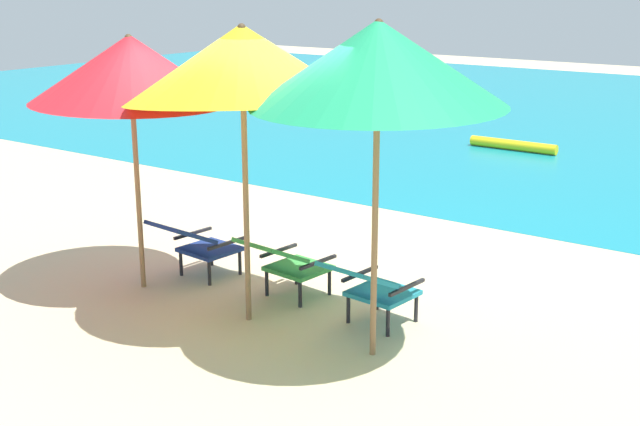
{
  "coord_description": "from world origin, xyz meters",
  "views": [
    {
      "loc": [
        4.56,
        -6.04,
        2.98
      ],
      "look_at": [
        0.0,
        0.36,
        0.75
      ],
      "focal_mm": 46.73,
      "sensor_mm": 36.0,
      "label": 1
    }
  ],
  "objects_px": {
    "lounge_chair_center": "(285,260)",
    "beach_umbrella_left": "(130,69)",
    "lounge_chair_right": "(371,285)",
    "lounge_chair_left": "(197,242)",
    "swim_buoy": "(513,145)",
    "beach_umbrella_right": "(378,64)",
    "beach_umbrella_center": "(242,64)"
  },
  "relations": [
    {
      "from": "lounge_chair_left",
      "to": "lounge_chair_right",
      "type": "distance_m",
      "value": 2.09
    },
    {
      "from": "beach_umbrella_left",
      "to": "beach_umbrella_center",
      "type": "distance_m",
      "value": 1.4
    },
    {
      "from": "lounge_chair_left",
      "to": "swim_buoy",
      "type": "bearing_deg",
      "value": 90.0
    },
    {
      "from": "swim_buoy",
      "to": "beach_umbrella_center",
      "type": "bearing_deg",
      "value": -82.73
    },
    {
      "from": "swim_buoy",
      "to": "lounge_chair_left",
      "type": "bearing_deg",
      "value": -90.0
    },
    {
      "from": "lounge_chair_left",
      "to": "lounge_chair_center",
      "type": "bearing_deg",
      "value": 3.68
    },
    {
      "from": "swim_buoy",
      "to": "lounge_chair_center",
      "type": "distance_m",
      "value": 8.09
    },
    {
      "from": "beach_umbrella_center",
      "to": "beach_umbrella_right",
      "type": "bearing_deg",
      "value": 1.56
    },
    {
      "from": "swim_buoy",
      "to": "beach_umbrella_center",
      "type": "xyz_separation_m",
      "value": [
        1.09,
        -8.57,
        2.19
      ]
    },
    {
      "from": "lounge_chair_center",
      "to": "lounge_chair_right",
      "type": "distance_m",
      "value": 1.01
    },
    {
      "from": "lounge_chair_left",
      "to": "beach_umbrella_center",
      "type": "xyz_separation_m",
      "value": [
        1.09,
        -0.49,
        1.88
      ]
    },
    {
      "from": "lounge_chair_right",
      "to": "lounge_chair_center",
      "type": "bearing_deg",
      "value": 174.9
    },
    {
      "from": "lounge_chair_center",
      "to": "beach_umbrella_center",
      "type": "distance_m",
      "value": 1.97
    },
    {
      "from": "lounge_chair_right",
      "to": "beach_umbrella_center",
      "type": "bearing_deg",
      "value": -154.83
    },
    {
      "from": "lounge_chair_right",
      "to": "beach_umbrella_left",
      "type": "relative_size",
      "value": 0.35
    },
    {
      "from": "lounge_chair_center",
      "to": "beach_umbrella_center",
      "type": "bearing_deg",
      "value": -89.01
    },
    {
      "from": "swim_buoy",
      "to": "beach_umbrella_center",
      "type": "distance_m",
      "value": 8.92
    },
    {
      "from": "swim_buoy",
      "to": "beach_umbrella_left",
      "type": "height_order",
      "value": "beach_umbrella_left"
    },
    {
      "from": "lounge_chair_center",
      "to": "beach_umbrella_left",
      "type": "relative_size",
      "value": 0.35
    },
    {
      "from": "lounge_chair_right",
      "to": "beach_umbrella_right",
      "type": "height_order",
      "value": "beach_umbrella_right"
    },
    {
      "from": "lounge_chair_right",
      "to": "beach_umbrella_right",
      "type": "bearing_deg",
      "value": -55.61
    },
    {
      "from": "lounge_chair_left",
      "to": "lounge_chair_center",
      "type": "relative_size",
      "value": 1.0
    },
    {
      "from": "beach_umbrella_center",
      "to": "lounge_chair_center",
      "type": "bearing_deg",
      "value": 90.99
    },
    {
      "from": "lounge_chair_left",
      "to": "lounge_chair_right",
      "type": "relative_size",
      "value": 1.0
    },
    {
      "from": "beach_umbrella_right",
      "to": "lounge_chair_center",
      "type": "bearing_deg",
      "value": 158.14
    },
    {
      "from": "lounge_chair_center",
      "to": "beach_umbrella_center",
      "type": "relative_size",
      "value": 0.32
    },
    {
      "from": "lounge_chair_right",
      "to": "beach_umbrella_left",
      "type": "distance_m",
      "value": 3.0
    },
    {
      "from": "lounge_chair_center",
      "to": "lounge_chair_right",
      "type": "bearing_deg",
      "value": -5.1
    },
    {
      "from": "lounge_chair_right",
      "to": "beach_umbrella_right",
      "type": "relative_size",
      "value": 0.34
    },
    {
      "from": "lounge_chair_right",
      "to": "beach_umbrella_left",
      "type": "bearing_deg",
      "value": -169.35
    },
    {
      "from": "lounge_chair_left",
      "to": "beach_umbrella_left",
      "type": "distance_m",
      "value": 1.84
    },
    {
      "from": "lounge_chair_left",
      "to": "lounge_chair_right",
      "type": "xyz_separation_m",
      "value": [
        2.09,
        -0.02,
        0.0
      ]
    }
  ]
}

